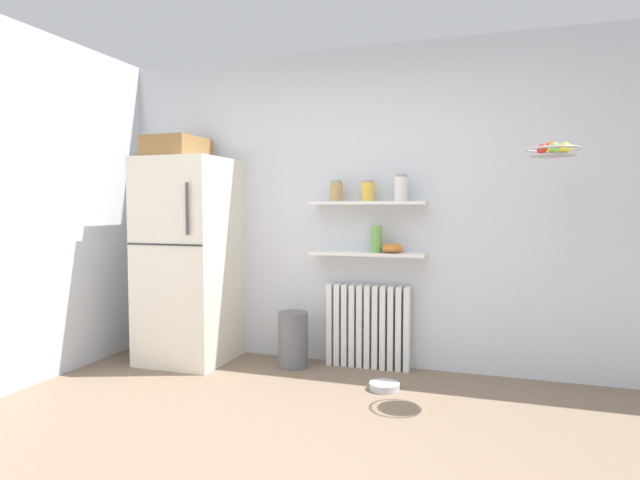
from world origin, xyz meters
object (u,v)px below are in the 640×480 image
at_px(vase, 376,239).
at_px(hanging_fruit_basket, 553,150).
at_px(storage_jar_2, 401,188).
at_px(shelf_bowl, 392,248).
at_px(refrigerator, 189,255).
at_px(trash_bin, 293,340).
at_px(storage_jar_0, 336,191).
at_px(pet_food_bowl, 384,386).
at_px(radiator, 368,326).
at_px(storage_jar_1, 368,191).

xyz_separation_m(vase, hanging_fruit_basket, (1.24, -0.44, 0.61)).
xyz_separation_m(storage_jar_2, shelf_bowl, (-0.06, 0.00, -0.47)).
xyz_separation_m(refrigerator, trash_bin, (0.92, 0.08, -0.67)).
bearing_deg(storage_jar_0, trash_bin, -153.32).
relative_size(trash_bin, pet_food_bowl, 2.06).
distance_m(shelf_bowl, trash_bin, 1.10).
bearing_deg(hanging_fruit_basket, storage_jar_0, 164.36).
distance_m(radiator, vase, 0.72).
bearing_deg(refrigerator, shelf_bowl, 8.10).
distance_m(pet_food_bowl, hanging_fruit_basket, 1.96).
xyz_separation_m(pet_food_bowl, hanging_fruit_basket, (1.07, 0.03, 1.64)).
xyz_separation_m(radiator, hanging_fruit_basket, (1.31, -0.47, 1.33)).
relative_size(radiator, storage_jar_2, 3.26).
bearing_deg(storage_jar_2, storage_jar_1, 180.00).
bearing_deg(pet_food_bowl, radiator, 115.68).
height_order(storage_jar_0, shelf_bowl, storage_jar_0).
relative_size(shelf_bowl, pet_food_bowl, 0.77).
height_order(refrigerator, vase, refrigerator).
distance_m(refrigerator, hanging_fruit_basket, 2.92).
distance_m(refrigerator, trash_bin, 1.14).
distance_m(shelf_bowl, pet_food_bowl, 1.06).
bearing_deg(shelf_bowl, vase, 180.00).
relative_size(radiator, storage_jar_1, 4.08).
relative_size(refrigerator, storage_jar_2, 9.06).
bearing_deg(radiator, storage_jar_1, -90.00).
distance_m(storage_jar_1, pet_food_bowl, 1.50).
relative_size(refrigerator, storage_jar_0, 11.13).
xyz_separation_m(radiator, storage_jar_1, (0.00, -0.03, 1.09)).
distance_m(storage_jar_1, vase, 0.39).
relative_size(vase, shelf_bowl, 1.28).
bearing_deg(hanging_fruit_basket, pet_food_bowl, -178.57).
bearing_deg(refrigerator, hanging_fruit_basket, -4.06).
height_order(refrigerator, hanging_fruit_basket, refrigerator).
bearing_deg(storage_jar_1, refrigerator, -170.83).
height_order(vase, trash_bin, vase).
bearing_deg(pet_food_bowl, hanging_fruit_basket, 1.43).
bearing_deg(pet_food_bowl, vase, 109.91).
relative_size(refrigerator, pet_food_bowl, 8.63).
bearing_deg(refrigerator, vase, 8.76).
relative_size(radiator, vase, 3.18).
distance_m(refrigerator, storage_jar_1, 1.61).
bearing_deg(hanging_fruit_basket, refrigerator, 175.94).
bearing_deg(pet_food_bowl, trash_bin, 159.43).
distance_m(trash_bin, pet_food_bowl, 0.90).
bearing_deg(shelf_bowl, pet_food_bowl, -85.11).
relative_size(refrigerator, vase, 8.82).
xyz_separation_m(vase, shelf_bowl, (0.13, 0.00, -0.07)).
relative_size(storage_jar_2, vase, 0.97).
height_order(radiator, vase, vase).
bearing_deg(hanging_fruit_basket, storage_jar_1, 161.44).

